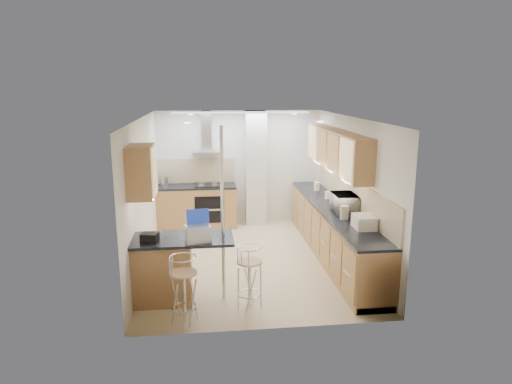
{
  "coord_description": "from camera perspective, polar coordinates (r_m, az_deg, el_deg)",
  "views": [
    {
      "loc": [
        -0.77,
        -7.61,
        3.02
      ],
      "look_at": [
        0.13,
        0.2,
        1.19
      ],
      "focal_mm": 32.0,
      "sensor_mm": 36.0,
      "label": 1
    }
  ],
  "objects": [
    {
      "name": "room_shell",
      "position": [
        8.19,
        1.2,
        2.74
      ],
      "size": [
        3.64,
        4.84,
        2.51
      ],
      "color": "white",
      "rests_on": "ground"
    },
    {
      "name": "jar_d",
      "position": [
        7.93,
        11.57,
        -1.95
      ],
      "size": [
        0.12,
        0.12,
        0.15
      ],
      "primitive_type": "cylinder",
      "rotation": [
        0.0,
        0.0,
        -0.22
      ],
      "color": "silver",
      "rests_on": "right_counter"
    },
    {
      "name": "microwave",
      "position": [
        7.88,
        11.03,
        -1.39
      ],
      "size": [
        0.39,
        0.57,
        0.32
      ],
      "primitive_type": "imported",
      "rotation": [
        0.0,
        0.0,
        1.56
      ],
      "color": "silver",
      "rests_on": "right_counter"
    },
    {
      "name": "kettle",
      "position": [
        10.04,
        -11.39,
        1.36
      ],
      "size": [
        0.16,
        0.16,
        0.19
      ],
      "primitive_type": "cylinder",
      "color": "#B2B4B7",
      "rests_on": "back_counter"
    },
    {
      "name": "laptop",
      "position": [
        6.3,
        -7.25,
        -5.17
      ],
      "size": [
        0.37,
        0.31,
        0.23
      ],
      "primitive_type": "cube",
      "rotation": [
        0.0,
        0.0,
        0.19
      ],
      "color": "#ACAEB4",
      "rests_on": "peninsula"
    },
    {
      "name": "jar_a",
      "position": [
        9.45,
        7.61,
        0.72
      ],
      "size": [
        0.15,
        0.15,
        0.18
      ],
      "primitive_type": "cylinder",
      "rotation": [
        0.0,
        0.0,
        -0.31
      ],
      "color": "white",
      "rests_on": "right_counter"
    },
    {
      "name": "ground",
      "position": [
        8.22,
        -0.76,
        -8.41
      ],
      "size": [
        4.8,
        4.8,
        0.0
      ],
      "primitive_type": "plane",
      "color": "beige",
      "rests_on": "ground"
    },
    {
      "name": "back_counter",
      "position": [
        10.04,
        -7.4,
        -1.74
      ],
      "size": [
        1.7,
        0.63,
        0.92
      ],
      "color": "#A36641",
      "rests_on": "ground"
    },
    {
      "name": "bag",
      "position": [
        6.41,
        -13.14,
        -5.57
      ],
      "size": [
        0.26,
        0.22,
        0.12
      ],
      "primitive_type": "cube",
      "rotation": [
        0.0,
        0.0,
        -0.26
      ],
      "color": "black",
      "rests_on": "peninsula"
    },
    {
      "name": "jar_b",
      "position": [
        8.78,
        8.97,
        -0.39
      ],
      "size": [
        0.12,
        0.12,
        0.14
      ],
      "primitive_type": "cylinder",
      "rotation": [
        0.0,
        0.0,
        0.07
      ],
      "color": "white",
      "rests_on": "right_counter"
    },
    {
      "name": "bar_stool_near",
      "position": [
        6.08,
        -9.02,
        -11.94
      ],
      "size": [
        0.38,
        0.38,
        0.92
      ],
      "primitive_type": null,
      "rotation": [
        0.0,
        0.0,
        -0.02
      ],
      "color": "tan",
      "rests_on": "ground"
    },
    {
      "name": "bread_bin",
      "position": [
        7.08,
        13.36,
        -3.66
      ],
      "size": [
        0.31,
        0.38,
        0.2
      ],
      "primitive_type": "cube",
      "rotation": [
        0.0,
        0.0,
        -0.03
      ],
      "color": "white",
      "rests_on": "right_counter"
    },
    {
      "name": "jar_c",
      "position": [
        7.48,
        10.98,
        -2.53
      ],
      "size": [
        0.19,
        0.19,
        0.22
      ],
      "primitive_type": "cylinder",
      "rotation": [
        0.0,
        0.0,
        0.43
      ],
      "color": "#B8AA93",
      "rests_on": "right_counter"
    },
    {
      "name": "right_counter",
      "position": [
        8.34,
        9.57,
        -4.92
      ],
      "size": [
        0.63,
        4.4,
        0.92
      ],
      "color": "#A36641",
      "rests_on": "ground"
    },
    {
      "name": "peninsula",
      "position": [
        6.67,
        -9.25,
        -9.46
      ],
      "size": [
        1.47,
        0.72,
        0.94
      ],
      "color": "#A36641",
      "rests_on": "ground"
    },
    {
      "name": "bar_stool_end",
      "position": [
        6.38,
        -0.82,
        -10.58
      ],
      "size": [
        0.52,
        0.52,
        0.91
      ],
      "primitive_type": null,
      "rotation": [
        0.0,
        0.0,
        0.78
      ],
      "color": "tan",
      "rests_on": "ground"
    }
  ]
}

